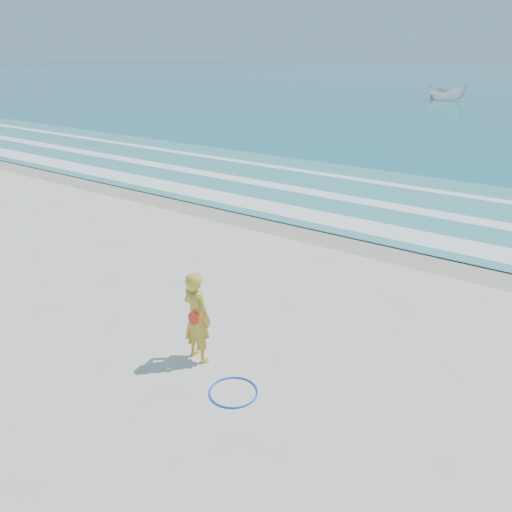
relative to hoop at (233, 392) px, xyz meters
The scene contains 9 objects.
ground 2.76m from the hoop, behind, with size 400.00×400.00×0.00m, color silver.
wet_sand 9.06m from the hoop, 107.56° to the left, with size 400.00×2.40×0.00m, color #B2A893.
shallow 13.91m from the hoop, 101.33° to the left, with size 400.00×10.00×0.01m, color #59B7AD.
foam_near 10.31m from the hoop, 105.38° to the left, with size 400.00×1.40×0.01m, color white.
foam_mid 13.13m from the hoop, 102.02° to the left, with size 400.00×0.90×0.01m, color white.
foam_far 16.37m from the hoop, 99.61° to the left, with size 400.00×0.60×0.01m, color white.
hoop is the anchor object (origin of this frame).
boat 60.28m from the hoop, 102.37° to the left, with size 1.78×4.73×1.83m, color silver.
woman 1.65m from the hoop, 159.24° to the left, with size 0.76×0.56×1.92m.
Camera 1 is at (7.41, -5.53, 5.88)m, focal length 35.00 mm.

